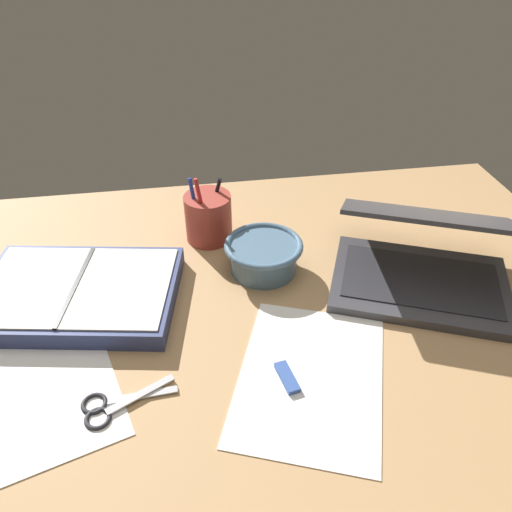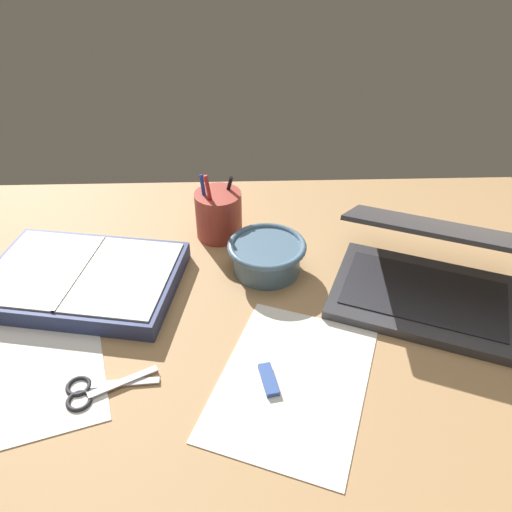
# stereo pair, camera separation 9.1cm
# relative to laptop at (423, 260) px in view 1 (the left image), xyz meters

# --- Properties ---
(desk_top) EXTENTS (1.40, 1.00, 0.02)m
(desk_top) POSITION_rel_laptop_xyz_m (-0.33, -0.05, -0.06)
(desk_top) COLOR tan
(desk_top) RESTS_ON ground
(laptop) EXTENTS (0.41, 0.38, 0.17)m
(laptop) POSITION_rel_laptop_xyz_m (0.00, 0.00, 0.00)
(laptop) COLOR #38383D
(laptop) RESTS_ON desk_top
(bowl) EXTENTS (0.15, 0.15, 0.06)m
(bowl) POSITION_rel_laptop_xyz_m (-0.29, 0.08, -0.01)
(bowl) COLOR slate
(bowl) RESTS_ON desk_top
(pen_cup) EXTENTS (0.10, 0.10, 0.15)m
(pen_cup) POSITION_rel_laptop_xyz_m (-0.39, 0.21, 0.00)
(pen_cup) COLOR #9E382D
(pen_cup) RESTS_ON desk_top
(planner) EXTENTS (0.39, 0.30, 0.04)m
(planner) POSITION_rel_laptop_xyz_m (-0.64, 0.04, -0.03)
(planner) COLOR navy
(planner) RESTS_ON desk_top
(scissors) EXTENTS (0.14, 0.08, 0.01)m
(scissors) POSITION_rel_laptop_xyz_m (-0.57, -0.21, -0.05)
(scissors) COLOR #B7B7BC
(scissors) RESTS_ON desk_top
(paper_sheet_front) EXTENTS (0.31, 0.36, 0.00)m
(paper_sheet_front) POSITION_rel_laptop_xyz_m (-0.26, -0.20, -0.05)
(paper_sheet_front) COLOR white
(paper_sheet_front) RESTS_ON desk_top
(paper_sheet_beside_planner) EXTENTS (0.27, 0.33, 0.00)m
(paper_sheet_beside_planner) POSITION_rel_laptop_xyz_m (-0.66, -0.15, -0.05)
(paper_sheet_beside_planner) COLOR white
(paper_sheet_beside_planner) RESTS_ON desk_top
(usb_drive) EXTENTS (0.03, 0.07, 0.01)m
(usb_drive) POSITION_rel_laptop_xyz_m (-0.30, -0.19, -0.04)
(usb_drive) COLOR #33519E
(usb_drive) RESTS_ON desk_top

